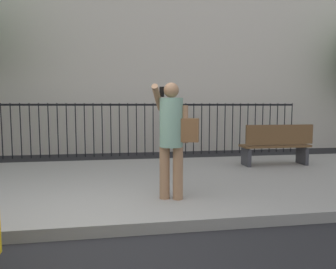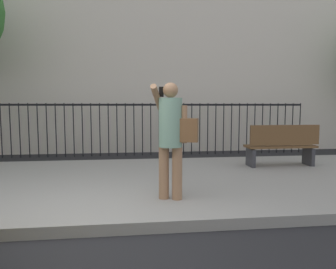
# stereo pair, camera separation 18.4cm
# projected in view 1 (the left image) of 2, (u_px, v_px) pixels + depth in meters

# --- Properties ---
(ground_plane) EXTENTS (60.00, 60.00, 0.00)m
(ground_plane) POSITION_uv_depth(u_px,v_px,m) (90.00, 239.00, 3.57)
(ground_plane) COLOR black
(sidewalk) EXTENTS (28.00, 4.40, 0.15)m
(sidewalk) POSITION_uv_depth(u_px,v_px,m) (100.00, 185.00, 5.73)
(sidewalk) COLOR gray
(sidewalk) RESTS_ON ground
(building_facade) EXTENTS (28.00, 4.00, 10.28)m
(building_facade) POSITION_uv_depth(u_px,v_px,m) (107.00, 7.00, 11.44)
(building_facade) COLOR beige
(building_facade) RESTS_ON ground
(iron_fence) EXTENTS (12.03, 0.04, 1.60)m
(iron_fence) POSITION_uv_depth(u_px,v_px,m) (106.00, 123.00, 9.28)
(iron_fence) COLOR black
(iron_fence) RESTS_ON ground
(pedestrian_on_phone) EXTENTS (0.72, 0.53, 1.71)m
(pedestrian_on_phone) POSITION_uv_depth(u_px,v_px,m) (173.00, 132.00, 4.52)
(pedestrian_on_phone) COLOR #936B4C
(pedestrian_on_phone) RESTS_ON sidewalk
(street_bench) EXTENTS (1.60, 0.45, 0.95)m
(street_bench) POSITION_uv_depth(u_px,v_px,m) (277.00, 144.00, 7.12)
(street_bench) COLOR brown
(street_bench) RESTS_ON sidewalk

